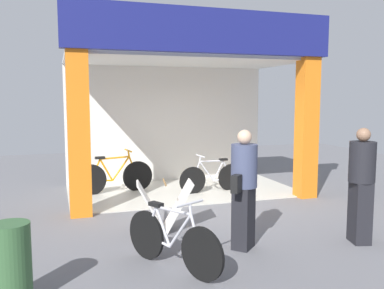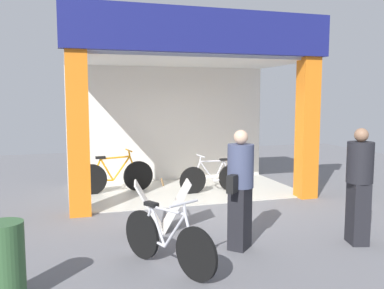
{
  "view_description": "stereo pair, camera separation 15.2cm",
  "coord_description": "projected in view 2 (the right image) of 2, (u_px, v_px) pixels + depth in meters",
  "views": [
    {
      "loc": [
        -2.73,
        -7.71,
        2.14
      ],
      "look_at": [
        0.0,
        0.68,
        1.15
      ],
      "focal_mm": 39.22,
      "sensor_mm": 36.0,
      "label": 1
    },
    {
      "loc": [
        -2.58,
        -7.76,
        2.14
      ],
      "look_at": [
        0.0,
        0.68,
        1.15
      ],
      "focal_mm": 39.22,
      "sensor_mm": 36.0,
      "label": 2
    }
  ],
  "objects": [
    {
      "name": "ground_plane",
      "position": [
        202.0,
        205.0,
        8.36
      ],
      "size": [
        18.16,
        18.16,
        0.0
      ],
      "primitive_type": "plane",
      "color": "slate",
      "rests_on": "ground"
    },
    {
      "name": "shop_facade",
      "position": [
        183.0,
        103.0,
        9.43
      ],
      "size": [
        5.28,
        3.02,
        3.8
      ],
      "color": "beige",
      "rests_on": "ground"
    },
    {
      "name": "bicycle_inside_0",
      "position": [
        115.0,
        176.0,
        9.4
      ],
      "size": [
        1.75,
        0.48,
        0.97
      ],
      "color": "black",
      "rests_on": "ground"
    },
    {
      "name": "bicycle_inside_1",
      "position": [
        213.0,
        177.0,
        9.46
      ],
      "size": [
        1.57,
        0.43,
        0.86
      ],
      "color": "black",
      "rests_on": "ground"
    },
    {
      "name": "bicycle_parked_0",
      "position": [
        167.0,
        241.0,
        5.23
      ],
      "size": [
        0.82,
        1.47,
        0.91
      ],
      "color": "black",
      "rests_on": "ground"
    },
    {
      "name": "sandwich_board_sign",
      "position": [
        162.0,
        206.0,
        6.77
      ],
      "size": [
        0.97,
        0.67,
        0.81
      ],
      "color": "silver",
      "rests_on": "ground"
    },
    {
      "name": "pedestrian_0",
      "position": [
        359.0,
        184.0,
        6.09
      ],
      "size": [
        0.46,
        0.46,
        1.71
      ],
      "color": "black",
      "rests_on": "ground"
    },
    {
      "name": "pedestrian_1",
      "position": [
        240.0,
        187.0,
        5.88
      ],
      "size": [
        0.56,
        0.55,
        1.7
      ],
      "color": "black",
      "rests_on": "ground"
    },
    {
      "name": "trash_bin",
      "position": [
        5.0,
        263.0,
        4.36
      ],
      "size": [
        0.4,
        0.4,
        0.86
      ],
      "primitive_type": "cylinder",
      "color": "#335933",
      "rests_on": "ground"
    }
  ]
}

